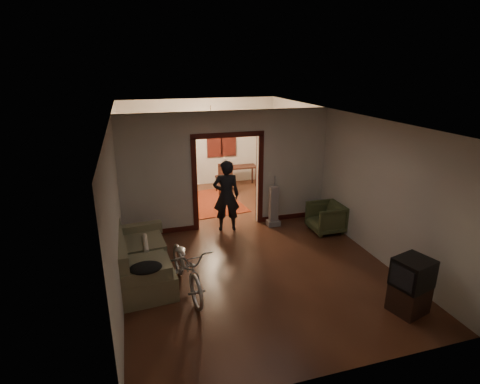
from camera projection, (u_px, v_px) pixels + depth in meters
name	position (u px, v px, depth m)	size (l,w,h in m)	color
floor	(236.00, 237.00, 8.65)	(5.00, 8.50, 0.01)	#3A1C12
ceiling	(236.00, 115.00, 7.75)	(5.00, 8.50, 0.01)	white
wall_back	(200.00, 143.00, 12.06)	(5.00, 0.02, 2.80)	beige
wall_left	(117.00, 189.00, 7.53)	(0.02, 8.50, 2.80)	beige
wall_right	(337.00, 171.00, 8.87)	(0.02, 8.50, 2.80)	beige
partition_wall	(228.00, 170.00, 8.88)	(5.00, 0.14, 2.80)	beige
door_casing	(228.00, 182.00, 8.98)	(1.74, 0.20, 2.32)	#3A110D
far_window	(221.00, 137.00, 12.17)	(0.98, 0.06, 1.28)	black
chandelier	(211.00, 120.00, 10.17)	(0.24, 0.24, 0.24)	#FFE0A5
light_switch	(270.00, 174.00, 9.15)	(0.08, 0.01, 0.12)	silver
sofa	(141.00, 254.00, 6.89)	(0.94, 2.08, 0.96)	#646343
rolled_paper	(146.00, 243.00, 7.17)	(0.09, 0.09, 0.73)	beige
jacket	(146.00, 268.00, 6.01)	(0.53, 0.40, 0.15)	black
bicycle	(187.00, 266.00, 6.48)	(0.62, 1.77, 0.93)	silver
armchair	(326.00, 218.00, 8.85)	(0.74, 0.76, 0.69)	#444C2B
tv_stand	(409.00, 298.00, 5.98)	(0.52, 0.47, 0.47)	black
crt_tv	(413.00, 273.00, 5.84)	(0.54, 0.48, 0.47)	black
vacuum	(274.00, 206.00, 9.14)	(0.31, 0.25, 1.01)	gray
person	(226.00, 196.00, 8.80)	(0.63, 0.41, 1.72)	black
oriental_rug	(208.00, 203.00, 10.81)	(1.71, 2.25, 0.02)	#62190F
locker	(166.00, 165.00, 11.73)	(0.80, 0.45, 1.60)	#243A23
globe	(164.00, 129.00, 11.37)	(0.29, 0.29, 0.29)	#1E5972
desk	(242.00, 176.00, 12.23)	(0.90, 0.50, 0.66)	black
desk_chair	(224.00, 177.00, 11.51)	(0.44, 0.44, 1.00)	black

